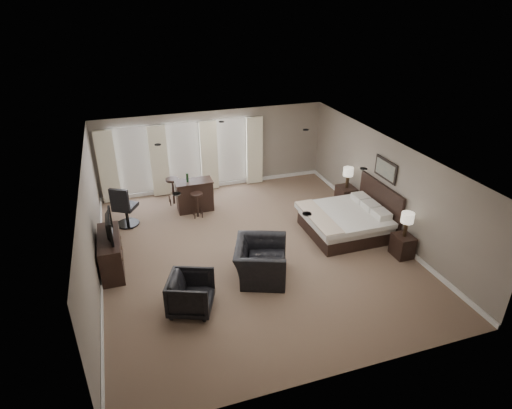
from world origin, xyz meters
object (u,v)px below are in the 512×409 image
object	(u,v)px
lamp_near	(406,225)
tv	(108,235)
bar_stool_right	(197,205)
nightstand_near	(402,246)
nightstand_far	(346,197)
armchair_near	(261,255)
armchair_far	(191,292)
bed	(344,212)
bar_counter	(195,195)
lamp_far	(348,178)
desk_chair	(125,205)
bar_stool_left	(173,191)
dresser	(111,253)

from	to	relation	value
lamp_near	tv	bearing A→B (deg)	166.48
bar_stool_right	nightstand_near	bearing A→B (deg)	-39.30
nightstand_far	bar_stool_right	distance (m)	4.53
armchair_near	armchair_far	distance (m)	1.86
bed	bar_stool_right	xyz separation A→B (m)	(-3.58, 2.20, -0.29)
armchair_near	bar_counter	distance (m)	3.91
lamp_far	armchair_far	world-z (taller)	lamp_far
desk_chair	nightstand_near	bearing A→B (deg)	179.43
nightstand_far	bar_stool_left	xyz separation A→B (m)	(-5.00, 1.84, 0.10)
bar_stool_left	dresser	bearing A→B (deg)	-121.92
nightstand_far	bar_counter	distance (m)	4.61
bed	bar_counter	size ratio (longest dim) A/B	1.90
bar_stool_right	desk_chair	distance (m)	2.01
bar_stool_right	dresser	bearing A→B (deg)	-140.96
nightstand_far	lamp_near	bearing A→B (deg)	-90.00
desk_chair	bar_stool_left	bearing A→B (deg)	-116.99
tv	desk_chair	distance (m)	2.20
tv	armchair_near	bearing A→B (deg)	-112.90
armchair_far	bar_stool_left	distance (m)	5.13
lamp_near	armchair_far	distance (m)	5.42
lamp_near	bar_counter	xyz separation A→B (m)	(-4.45, 4.12, -0.41)
dresser	bar_counter	world-z (taller)	bar_counter
lamp_near	bar_stool_right	size ratio (longest dim) A/B	0.84
tv	armchair_far	distance (m)	2.59
bar_counter	desk_chair	world-z (taller)	desk_chair
bed	lamp_far	bearing A→B (deg)	58.46
nightstand_near	desk_chair	distance (m)	7.50
bed	lamp_near	distance (m)	1.72
bar_stool_left	bar_counter	bearing A→B (deg)	-48.76
dresser	bar_stool_right	bearing A→B (deg)	39.04
bed	lamp_near	bearing A→B (deg)	-58.46
nightstand_far	armchair_far	bearing A→B (deg)	-148.74
nightstand_near	lamp_near	size ratio (longest dim) A/B	0.90
bed	bar_stool_left	xyz separation A→B (m)	(-4.11, 3.29, -0.24)
bar_stool_left	nightstand_far	bearing A→B (deg)	-20.25
tv	lamp_near	bearing A→B (deg)	-103.52
lamp_near	dresser	size ratio (longest dim) A/B	0.42
bed	bar_counter	distance (m)	4.45
nightstand_near	bar_counter	world-z (taller)	bar_counter
nightstand_near	armchair_near	world-z (taller)	armchair_near
bar_stool_right	armchair_far	bearing A→B (deg)	-102.95
nightstand_far	lamp_far	distance (m)	0.64
bar_counter	nightstand_near	bearing A→B (deg)	-42.77
nightstand_far	nightstand_near	bearing A→B (deg)	-90.00
lamp_near	lamp_far	size ratio (longest dim) A/B	1.01
lamp_far	nightstand_far	bearing A→B (deg)	0.00
nightstand_far	desk_chair	world-z (taller)	desk_chair
armchair_far	desk_chair	world-z (taller)	desk_chair
bar_stool_right	bar_stool_left	bearing A→B (deg)	116.15
nightstand_near	bar_stool_left	distance (m)	6.89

